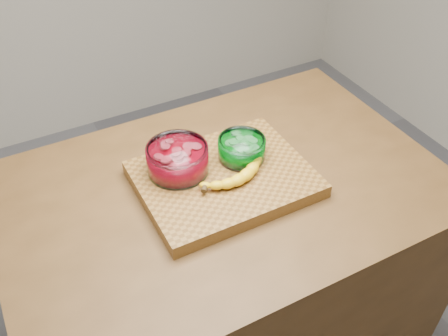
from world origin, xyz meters
name	(u,v)px	position (x,y,z in m)	size (l,w,h in m)	color
counter	(224,285)	(0.00, 0.00, 0.45)	(1.20, 0.80, 0.90)	#4E3317
cutting_board	(224,179)	(0.00, 0.00, 0.92)	(0.45, 0.35, 0.04)	brown
bowl_red	(178,160)	(-0.10, 0.07, 0.98)	(0.16, 0.16, 0.08)	white
bowl_green	(242,148)	(0.08, 0.04, 0.97)	(0.13, 0.13, 0.06)	white
banana	(232,168)	(0.02, -0.01, 0.96)	(0.24, 0.15, 0.04)	gold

